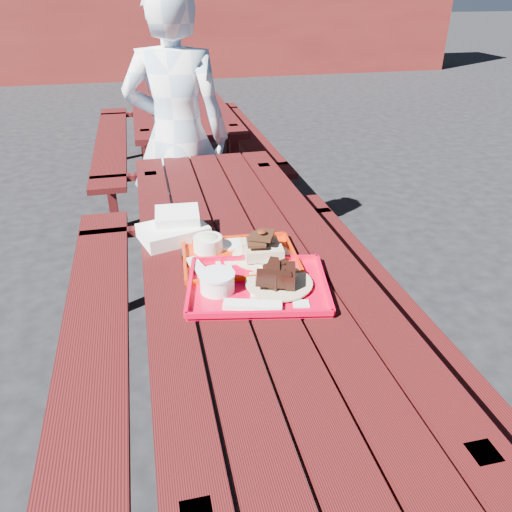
# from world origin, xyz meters

# --- Properties ---
(ground) EXTENTS (60.00, 60.00, 0.00)m
(ground) POSITION_xyz_m (0.00, 0.00, 0.00)
(ground) COLOR black
(ground) RESTS_ON ground
(picnic_table_near) EXTENTS (1.41, 2.40, 0.75)m
(picnic_table_near) POSITION_xyz_m (-0.00, 0.00, 0.56)
(picnic_table_near) COLOR #410D0C
(picnic_table_near) RESTS_ON ground
(picnic_table_far) EXTENTS (1.41, 2.40, 0.75)m
(picnic_table_far) POSITION_xyz_m (-0.00, 2.80, 0.56)
(picnic_table_far) COLOR #410D0C
(picnic_table_far) RESTS_ON ground
(near_tray) EXTENTS (0.41, 0.34, 0.12)m
(near_tray) POSITION_xyz_m (-0.03, -0.03, 0.78)
(near_tray) COLOR red
(near_tray) RESTS_ON picnic_table_near
(far_tray) EXTENTS (0.49, 0.42, 0.07)m
(far_tray) POSITION_xyz_m (-0.02, -0.25, 0.77)
(far_tray) COLOR red
(far_tray) RESTS_ON picnic_table_near
(white_cloth) EXTENTS (0.28, 0.23, 0.10)m
(white_cloth) POSITION_xyz_m (-0.24, 0.19, 0.79)
(white_cloth) COLOR white
(white_cloth) RESTS_ON picnic_table_near
(person) EXTENTS (0.68, 0.54, 1.64)m
(person) POSITION_xyz_m (-0.12, 1.33, 0.82)
(person) COLOR #A5C1DD
(person) RESTS_ON ground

